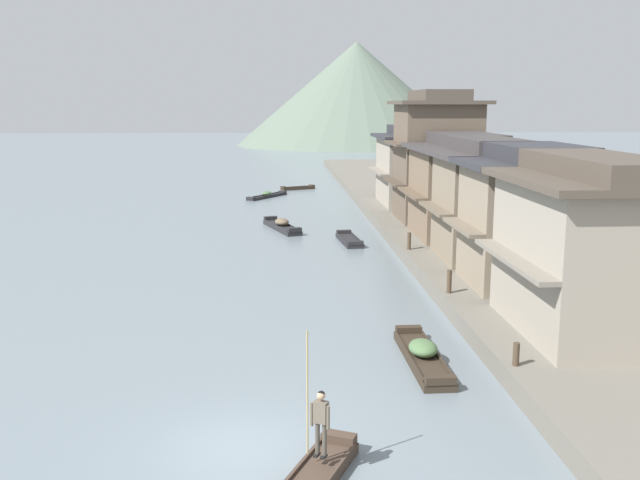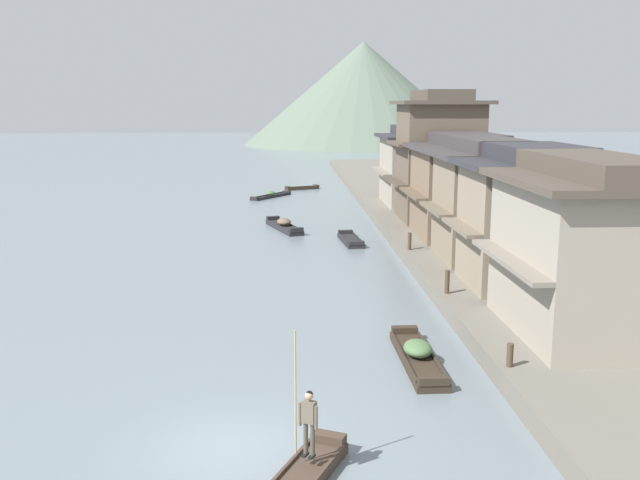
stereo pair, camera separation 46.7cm
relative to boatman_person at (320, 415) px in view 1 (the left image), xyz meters
name	(u,v)px [view 1 (the left image)]	position (x,y,z in m)	size (l,w,h in m)	color
ground_plane	(239,448)	(-1.95, 1.46, -1.49)	(400.00, 400.00, 0.00)	slate
riverbank_right	(510,226)	(14.92, 31.46, -1.14)	(18.00, 110.00, 0.70)	#6B665B
boatman_person	(320,415)	(0.00, 0.00, 0.00)	(0.53, 0.37, 3.04)	black
boat_moored_nearest	(282,226)	(-0.59, 33.12, -1.23)	(2.67, 5.56, 0.79)	#232326
boat_moored_second	(267,196)	(-1.81, 50.38, -1.31)	(3.74, 5.08, 0.59)	#232326
boat_moored_third	(423,355)	(3.89, 7.13, -1.23)	(1.11, 5.24, 0.78)	#33281E
boat_moored_far	(298,188)	(1.22, 56.47, -1.35)	(3.56, 2.19, 0.40)	#33281E
boat_midriver_drifting	(349,240)	(3.59, 28.23, -1.34)	(1.41, 4.25, 0.45)	#232326
house_waterfront_nearest	(595,247)	(9.96, 7.99, 2.21)	(6.23, 7.75, 6.14)	gray
house_waterfront_second	(534,217)	(10.18, 14.55, 2.22)	(6.67, 5.48, 6.14)	gray
house_waterfront_tall	(488,200)	(9.78, 19.98, 2.22)	(5.86, 5.84, 6.14)	#7F705B
house_waterfront_narrow	(464,186)	(10.22, 26.31, 2.21)	(6.74, 6.80, 6.14)	#75604C
house_waterfront_far	(436,157)	(9.95, 32.68, 3.52)	(6.22, 6.33, 8.74)	brown
house_waterfront_end	(411,166)	(9.70, 40.51, 2.21)	(5.71, 8.04, 6.14)	gray
mooring_post_dock_near	(516,354)	(6.27, 4.87, -0.43)	(0.20, 0.20, 0.73)	#473828
mooring_post_dock_mid	(449,281)	(6.27, 13.35, -0.29)	(0.20, 0.20, 0.99)	#473828
mooring_post_dock_far	(409,241)	(6.27, 22.49, -0.32)	(0.20, 0.20, 0.94)	#473828
hill_far_west	(356,94)	(16.09, 136.87, 9.17)	(50.46, 50.46, 21.32)	#5B6B5B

